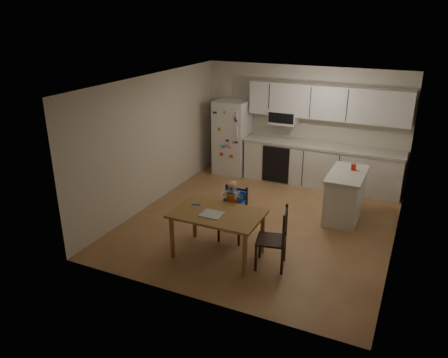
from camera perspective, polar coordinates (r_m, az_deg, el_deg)
The scene contains 10 objects.
room at distance 7.94m, azimuth 6.40°, elevation 3.97°, with size 4.52×5.01×2.51m.
refrigerator at distance 10.09m, azimuth 1.06°, elevation 5.49°, with size 0.72×0.70×1.70m, color silver.
kitchen_run at distance 9.55m, azimuth 12.63°, elevation 4.23°, with size 3.37×0.62×2.15m.
kitchen_island at distance 8.24m, azimuth 15.53°, elevation -2.05°, with size 0.62×1.18×0.87m.
red_cup at distance 8.24m, azimuth 16.56°, elevation 1.49°, with size 0.09×0.09×0.11m, color red.
dining_table at distance 6.65m, azimuth -0.86°, elevation -5.18°, with size 1.36×0.87×0.73m.
napkin at distance 6.55m, azimuth -1.62°, elevation -4.62°, with size 0.32×0.28×0.01m, color #A9A9AE.
toddler_spoon at distance 6.87m, azimuth -3.80°, elevation -3.36°, with size 0.02×0.02×0.12m, color blue.
chair_booster at distance 7.16m, azimuth 1.27°, elevation -3.22°, with size 0.41×0.41×1.04m.
chair_side at distance 6.44m, azimuth 7.05°, elevation -7.23°, with size 0.50×0.50×0.95m.
Camera 1 is at (2.39, -6.72, 3.59)m, focal length 35.00 mm.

